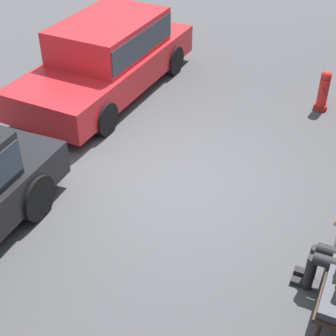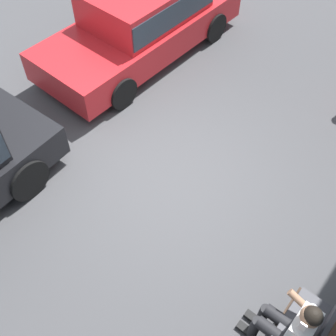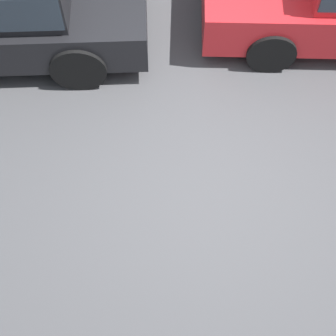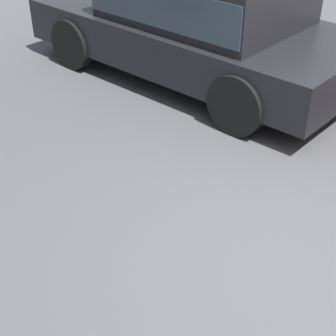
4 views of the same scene
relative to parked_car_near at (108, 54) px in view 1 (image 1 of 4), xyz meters
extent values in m
plane|color=#424244|center=(2.24, 2.47, -0.79)|extent=(60.00, 60.00, 0.00)
cylinder|color=#332319|center=(4.27, 5.08, -0.59)|extent=(0.07, 0.07, 0.40)
cylinder|color=black|center=(3.51, 5.03, -0.28)|extent=(0.15, 0.42, 0.15)
cylinder|color=black|center=(3.51, 4.82, -0.54)|extent=(0.12, 0.12, 0.51)
cube|color=black|center=(3.51, 4.74, -0.76)|extent=(0.10, 0.24, 0.07)
cylinder|color=black|center=(3.33, 5.03, -0.28)|extent=(0.15, 0.42, 0.15)
cylinder|color=black|center=(3.33, 4.82, -0.54)|extent=(0.12, 0.12, 0.51)
cube|color=black|center=(3.33, 4.74, -0.76)|extent=(0.10, 0.24, 0.07)
cube|color=red|center=(0.08, 0.00, -0.28)|extent=(4.48, 1.86, 0.58)
cube|color=red|center=(-0.10, 0.00, 0.34)|extent=(2.35, 1.59, 0.66)
cube|color=#28333D|center=(-0.10, 0.00, 0.34)|extent=(2.30, 1.62, 0.46)
cylinder|color=black|center=(1.48, 0.77, -0.49)|extent=(0.62, 0.20, 0.61)
cylinder|color=black|center=(1.42, -0.87, -0.49)|extent=(0.62, 0.20, 0.61)
cylinder|color=black|center=(-1.26, 0.86, -0.49)|extent=(0.62, 0.20, 0.61)
cylinder|color=black|center=(-1.32, -0.78, -0.49)|extent=(0.62, 0.20, 0.61)
cylinder|color=black|center=(3.81, 1.03, -0.45)|extent=(0.69, 0.20, 0.68)
cylinder|color=maroon|center=(-1.02, 4.07, -0.74)|extent=(0.26, 0.26, 0.10)
cylinder|color=red|center=(-1.02, 4.07, -0.42)|extent=(0.19, 0.19, 0.55)
sphere|color=red|center=(-1.02, 4.07, -0.08)|extent=(0.20, 0.20, 0.20)
cylinder|color=red|center=(-1.16, 4.07, -0.34)|extent=(0.10, 0.08, 0.08)
cylinder|color=red|center=(-0.88, 4.07, -0.34)|extent=(0.10, 0.08, 0.08)
camera|label=1|loc=(8.10, 5.07, 4.14)|focal=55.00mm
camera|label=2|loc=(5.43, 5.07, 4.56)|focal=45.00mm
camera|label=3|loc=(2.77, 5.07, 4.32)|focal=55.00mm
camera|label=4|loc=(0.96, 5.07, 2.01)|focal=55.00mm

